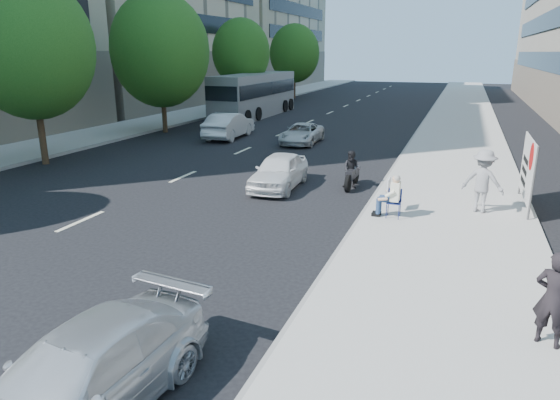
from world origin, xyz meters
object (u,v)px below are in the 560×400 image
at_px(protest_banner, 528,168).
at_px(parked_sedan, 81,377).
at_px(white_sedan_near, 279,171).
at_px(white_sedan_far, 302,134).
at_px(bus, 255,95).
at_px(seated_protester, 391,193).
at_px(motorcycle, 352,171).
at_px(white_sedan_mid, 229,125).
at_px(jogger, 483,181).
at_px(pedestrian_woman, 554,299).

xyz_separation_m(protest_banner, parked_sedan, (-6.68, -12.61, -0.77)).
distance_m(parked_sedan, white_sedan_near, 12.63).
distance_m(white_sedan_far, bus, 12.95).
bearing_deg(bus, white_sedan_far, -55.86).
relative_size(seated_protester, motorcycle, 0.64).
xyz_separation_m(parked_sedan, white_sedan_mid, (-8.40, 22.18, 0.12)).
bearing_deg(white_sedan_far, bus, 122.17).
xyz_separation_m(white_sedan_near, motorcycle, (2.57, 0.93, -0.01)).
relative_size(parked_sedan, motorcycle, 2.13).
bearing_deg(bus, white_sedan_near, -65.16).
bearing_deg(white_sedan_far, white_sedan_mid, 174.57).
bearing_deg(jogger, parked_sedan, 80.79).
bearing_deg(protest_banner, white_sedan_near, -179.39).
bearing_deg(protest_banner, bus, 131.61).
distance_m(pedestrian_woman, parked_sedan, 7.47).
xyz_separation_m(protest_banner, white_sedan_near, (-8.37, -0.09, -0.75)).
height_order(protest_banner, white_sedan_mid, protest_banner).
bearing_deg(protest_banner, jogger, -139.31).
relative_size(pedestrian_woman, bus, 0.14).
distance_m(seated_protester, protest_banner, 4.71).
relative_size(pedestrian_woman, white_sedan_near, 0.44).
distance_m(pedestrian_woman, motorcycle, 10.91).
height_order(seated_protester, white_sedan_near, seated_protester).
distance_m(protest_banner, bus, 26.71).
height_order(protest_banner, parked_sedan, protest_banner).
bearing_deg(protest_banner, white_sedan_far, 138.31).
xyz_separation_m(seated_protester, white_sedan_far, (-6.57, 11.91, -0.32)).
bearing_deg(parked_sedan, jogger, 71.13).
relative_size(seated_protester, white_sedan_far, 0.33).
height_order(jogger, white_sedan_mid, jogger).
xyz_separation_m(pedestrian_woman, white_sedan_near, (-7.99, 8.53, -0.35)).
relative_size(parked_sedan, white_sedan_far, 1.10).
bearing_deg(parked_sedan, white_sedan_near, 103.86).
relative_size(jogger, white_sedan_near, 0.51).
xyz_separation_m(jogger, pedestrian_woman, (0.94, -7.49, -0.13)).
distance_m(parked_sedan, white_sedan_mid, 23.72).
height_order(protest_banner, bus, bus).
xyz_separation_m(seated_protester, protest_banner, (3.89, 2.59, 0.53)).
distance_m(seated_protester, white_sedan_mid, 16.54).
bearing_deg(pedestrian_woman, white_sedan_near, -24.34).
distance_m(motorcycle, bus, 22.57).
xyz_separation_m(jogger, white_sedan_mid, (-13.77, 10.71, -0.38)).
bearing_deg(white_sedan_mid, motorcycle, 133.85).
bearing_deg(parked_sedan, bus, 114.93).
bearing_deg(white_sedan_far, seated_protester, -63.27).
xyz_separation_m(white_sedan_far, bus, (-7.27, 10.65, 1.08)).
height_order(jogger, motorcycle, jogger).
relative_size(white_sedan_near, bus, 0.32).
xyz_separation_m(white_sedan_mid, motorcycle, (9.29, -8.74, -0.11)).
xyz_separation_m(protest_banner, white_sedan_far, (-10.46, 9.31, -0.85)).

